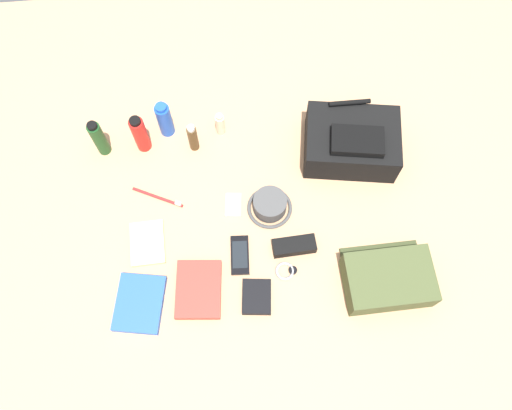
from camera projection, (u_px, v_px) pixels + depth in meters
ground_plane at (256, 211)px, 1.76m from camera, size 2.64×2.02×0.02m
backpack at (351, 142)px, 1.77m from camera, size 0.35×0.28×0.16m
toiletry_pouch at (388, 279)px, 1.61m from camera, size 0.27×0.23×0.10m
bucket_hat at (270, 205)px, 1.73m from camera, size 0.15×0.15×0.06m
shampoo_bottle at (99, 138)px, 1.76m from camera, size 0.04×0.04×0.17m
sunscreen_spray at (140, 134)px, 1.77m from camera, size 0.05×0.05×0.17m
deodorant_spray at (165, 119)px, 1.80m from camera, size 0.05×0.05×0.16m
cologne_bottle at (193, 138)px, 1.79m from camera, size 0.03×0.03×0.13m
lotion_bottle at (220, 124)px, 1.82m from camera, size 0.03×0.03×0.10m
paperback_novel at (140, 304)px, 1.61m from camera, size 0.17×0.20×0.03m
travel_guidebook at (199, 290)px, 1.63m from camera, size 0.16×0.20×0.03m
cell_phone at (240, 255)px, 1.68m from camera, size 0.07×0.13×0.01m
media_player at (233, 205)px, 1.75m from camera, size 0.06×0.09×0.01m
wristwatch at (286, 271)px, 1.66m from camera, size 0.07×0.06×0.01m
toothbrush at (160, 198)px, 1.76m from camera, size 0.17×0.09×0.02m
wallet at (257, 297)px, 1.62m from camera, size 0.10×0.12×0.02m
notepad at (148, 243)px, 1.69m from camera, size 0.12×0.15×0.02m
sunglasses_case at (294, 246)px, 1.68m from camera, size 0.14×0.06×0.04m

